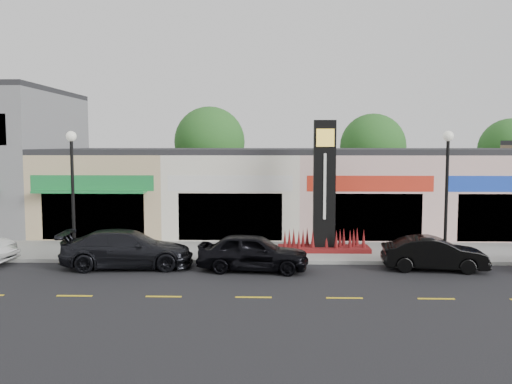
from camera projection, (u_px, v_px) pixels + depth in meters
ground at (256, 276)px, 20.91m from camera, size 120.00×120.00×0.00m
sidewalk at (259, 251)px, 25.24m from camera, size 52.00×4.30×0.15m
curb at (258, 262)px, 23.00m from camera, size 52.00×0.20×0.15m
shop_beige at (120, 189)px, 32.36m from camera, size 7.00×10.85×4.80m
shop_cream at (236, 189)px, 32.17m from camera, size 7.00×10.01×4.80m
shop_pink_w at (355, 189)px, 31.96m from camera, size 7.00×10.01×4.80m
shop_pink_e at (474, 190)px, 31.76m from camera, size 7.00×10.01×4.80m
tree_rear_west at (210, 142)px, 39.98m from camera, size 5.20×5.20×7.83m
tree_rear_mid at (373, 147)px, 39.67m from camera, size 4.80×4.80×7.29m
tree_rear_east at (511, 150)px, 39.40m from camera, size 4.60×4.60×6.94m
lamp_west_near at (73, 181)px, 23.32m from camera, size 0.44×0.44×5.47m
lamp_east_near at (447, 182)px, 22.86m from camera, size 0.44×0.44×5.47m
pylon_sign at (324, 205)px, 24.80m from camera, size 4.20×1.30×6.00m
car_dark_sedan at (128, 249)px, 22.22m from camera, size 2.58×5.50×1.55m
car_black_sedan at (253, 252)px, 21.66m from camera, size 2.19×4.57×1.51m
car_black_conv at (434, 254)px, 21.75m from camera, size 1.79×4.19×1.35m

